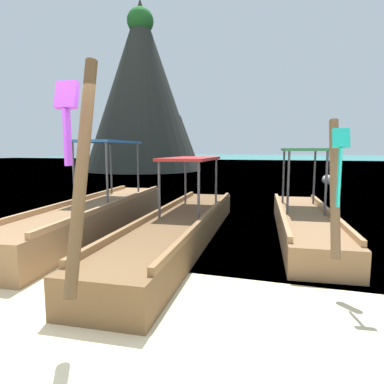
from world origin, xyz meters
The scene contains 7 objects.
ground centered at (0.00, 0.00, 0.00)m, with size 120.00×120.00×0.00m, color beige.
sea_water centered at (0.00, 62.41, 0.00)m, with size 120.00×120.00×0.00m, color teal.
longtail_boat_blue_ribbon centered at (-2.33, 4.37, 0.37)m, with size 1.88×6.98×2.44m.
longtail_boat_violet_ribbon centered at (-0.12, 4.05, 0.32)m, with size 1.62×7.48×2.75m.
longtail_boat_turquoise_ribbon centered at (2.29, 5.29, 0.32)m, with size 1.61×5.94×2.28m.
karst_rock centered at (-10.91, 25.30, 7.10)m, with size 10.01×9.96×14.52m.
mooring_buoy_near centered at (3.68, 16.84, 0.27)m, with size 0.53×0.53×0.53m.
Camera 1 is at (2.07, -2.30, 1.87)m, focal length 31.56 mm.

